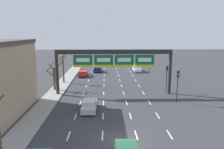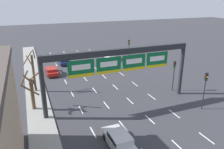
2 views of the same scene
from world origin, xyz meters
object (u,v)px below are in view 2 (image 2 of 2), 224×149
Objects in this scene: car_white at (110,55)px; traffic_light_near_gantry at (174,70)px; car_navy at (64,61)px; traffic_light_mid_block at (205,84)px; traffic_light_far_end at (129,47)px; tree_bare_second at (33,71)px; car_silver at (119,140)px; tree_bare_third at (32,90)px; sign_gantry at (121,61)px; car_red at (52,71)px.

traffic_light_near_gantry is at bearing -83.39° from car_white.
car_navy is 10.08m from car_white.
traffic_light_mid_block is (12.18, -25.24, 2.63)m from car_navy.
tree_bare_second is at bearing -157.01° from traffic_light_far_end.
car_silver is (-0.04, -28.09, 0.10)m from car_navy.
car_silver is 12.80m from traffic_light_mid_block.
car_white is (10.11, 28.26, 0.04)m from car_silver.
traffic_light_far_end reaches higher than traffic_light_mid_block.
tree_bare_third reaches higher than traffic_light_mid_block.
sign_gantry reaches higher than traffic_light_near_gantry.
tree_bare_third is at bearing -132.98° from car_white.
sign_gantry is 4.02× the size of traffic_light_mid_block.
traffic_light_far_end is at bearing -62.08° from car_white.
car_silver is at bearing -56.56° from tree_bare_third.
traffic_light_near_gantry is (12.32, -19.21, 2.46)m from car_navy.
car_red is at bearing -175.31° from traffic_light_far_end.
tree_bare_third reaches higher than car_white.
traffic_light_near_gantry is 14.91m from traffic_light_far_end.
car_silver is 0.95× the size of traffic_light_mid_block.
car_navy is 0.93× the size of traffic_light_near_gantry.
tree_bare_third is at bearing 176.08° from traffic_light_near_gantry.
tree_bare_third reaches higher than car_silver.
traffic_light_near_gantry is (2.25, -19.38, 2.32)m from car_white.
sign_gantry is 9.39m from traffic_light_near_gantry.
tree_bare_second is at bearing 111.52° from car_silver.
sign_gantry is at bearing 65.61° from car_silver.
traffic_light_near_gantry is 19.14m from tree_bare_third.
car_silver reaches higher than car_navy.
car_navy is 0.88× the size of traffic_light_mid_block.
tree_bare_second is at bearing 159.48° from traffic_light_near_gantry.
car_white is 0.80× the size of tree_bare_second.
car_white is at bearing 0.95° from car_navy.
car_silver is at bearing -82.17° from car_red.
car_silver is 0.72× the size of tree_bare_second.
car_silver is (-3.43, -7.56, -4.95)m from sign_gantry.
traffic_light_far_end is 1.01× the size of tree_bare_third.
traffic_light_mid_block reaches higher than car_white.
tree_bare_second is at bearing 85.15° from tree_bare_third.
car_navy is (-3.39, 20.53, -5.05)m from sign_gantry.
car_white reaches higher than car_red.
sign_gantry is 4.23× the size of car_silver.
car_red reaches higher than car_navy.
car_white is at bearing 96.61° from traffic_light_near_gantry.
traffic_light_near_gantry is (12.36, 8.88, 2.36)m from car_silver.
tree_bare_second reaches higher than tree_bare_third.
tree_bare_second is (-6.25, 15.85, 2.40)m from car_silver.
car_red is 1.01× the size of car_silver.
car_red is 25.06m from traffic_light_mid_block.
traffic_light_near_gantry reaches higher than car_red.
tree_bare_second reaches higher than traffic_light_mid_block.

